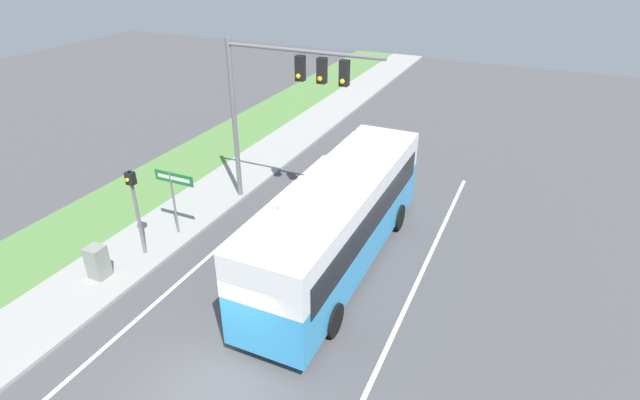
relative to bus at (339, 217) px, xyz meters
name	(u,v)px	position (x,y,z in m)	size (l,w,h in m)	color
ground_plane	(212,390)	(-0.82, -6.35, -1.94)	(80.00, 80.00, 0.00)	#4C4C4F
sidewalk	(40,319)	(-7.02, -6.35, -1.88)	(2.80, 80.00, 0.12)	#9E9E99
lane_divider_near	(105,347)	(-4.42, -6.35, -1.93)	(0.14, 30.00, 0.01)	silver
bus	(339,217)	(0.00, 0.00, 0.00)	(2.60, 10.33, 3.54)	#3393D1
signal_gantry	(279,91)	(-3.73, 2.90, 3.05)	(6.36, 0.41, 6.80)	slate
pedestrian_signal	(135,201)	(-6.54, -2.36, 0.29)	(0.28, 0.34, 3.30)	slate
street_sign	(174,190)	(-6.25, -0.74, 0.03)	(1.68, 0.08, 2.70)	slate
utility_cabinet	(97,262)	(-6.92, -4.06, -1.25)	(0.58, 0.55, 1.14)	gray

